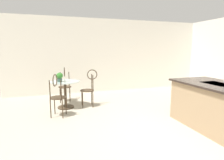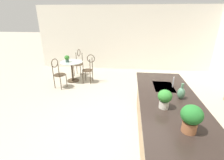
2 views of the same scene
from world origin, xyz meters
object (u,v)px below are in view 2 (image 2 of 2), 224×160
Objects in this scene: chair_near_window at (79,61)px; vase_on_counter at (181,93)px; chair_by_island at (58,72)px; chair_toward_desk at (89,67)px; potted_plant_on_table at (67,58)px; potted_plant_counter_far at (191,117)px; bistro_table at (72,70)px; potted_plant_counter_near at (165,98)px.

vase_on_counter is (3.48, 2.95, 0.46)m from chair_near_window.
vase_on_counter reaches higher than chair_by_island.
chair_toward_desk is 0.84m from potted_plant_on_table.
potted_plant_counter_far is (3.64, 2.98, 0.25)m from potted_plant_on_table.
chair_near_window is 4.58m from vase_on_counter.
potted_plant_on_table is (-0.02, -0.78, 0.31)m from chair_toward_desk.
chair_near_window reaches higher than potted_plant_on_table.
potted_plant_counter_near is (3.13, 2.64, 0.65)m from bistro_table.
vase_on_counter reaches higher than bistro_table.
bistro_table is 0.70m from chair_near_window.
potted_plant_counter_far reaches higher than potted_plant_on_table.
chair_near_window reaches higher than bistro_table.
chair_near_window is 2.79× the size of potted_plant_counter_far.
potted_plant_counter_far is 1.30× the size of vase_on_counter.
potted_plant_on_table is 0.79× the size of potted_plant_counter_near.
potted_plant_counter_far is (3.68, 2.85, 0.69)m from bistro_table.
potted_plant_on_table is 4.71m from potted_plant_counter_far.
vase_on_counter reaches higher than chair_toward_desk.
chair_by_island is 3.35× the size of potted_plant_counter_near.
vase_on_counter is (2.72, 2.35, 0.46)m from chair_toward_desk.
potted_plant_counter_far reaches higher than chair_by_island.
potted_plant_counter_far is at bearing 31.31° from chair_toward_desk.
chair_toward_desk is 3.35× the size of potted_plant_counter_near.
bistro_table is 0.77× the size of chair_toward_desk.
bistro_table is 0.46m from potted_plant_on_table.
chair_toward_desk is at bearing -147.03° from potted_plant_counter_near.
bistro_table is 2.14× the size of potted_plant_counter_far.
vase_on_counter reaches higher than potted_plant_on_table.
chair_by_island is at bearing -130.62° from potted_plant_counter_near.
chair_near_window is 1.00× the size of chair_by_island.
potted_plant_counter_near reaches higher than bistro_table.
chair_by_island reaches higher than potted_plant_on_table.
potted_plant_counter_near reaches higher than chair_toward_desk.
potted_plant_on_table is at bearing -70.91° from bistro_table.
potted_plant_on_table is at bearing -140.68° from potted_plant_counter_far.
chair_by_island and chair_toward_desk have the same top height.
chair_toward_desk is at bearing 84.20° from bistro_table.
vase_on_counter is at bearing 47.08° from bistro_table.
chair_near_window is 3.35× the size of potted_plant_counter_near.
chair_by_island is 3.62× the size of vase_on_counter.
potted_plant_on_table is (0.05, -0.13, 0.43)m from bistro_table.
vase_on_counter is (2.74, 3.12, 0.15)m from potted_plant_on_table.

